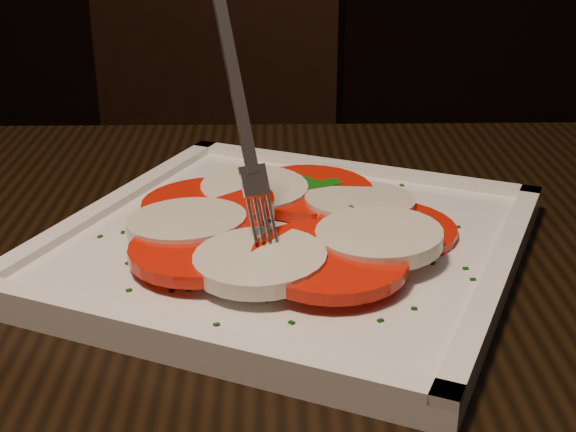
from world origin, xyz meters
name	(u,v)px	position (x,y,z in m)	size (l,w,h in m)	color
chair	(193,190)	(0.10, 0.67, 0.53)	(0.53, 0.53, 0.93)	black
plate	(288,246)	(0.27, -0.01, 0.76)	(0.30, 0.30, 0.01)	white
caprese_salad	(288,223)	(0.27, -0.01, 0.77)	(0.25, 0.24, 0.03)	red
fork	(236,114)	(0.24, -0.03, 0.86)	(0.03, 0.07, 0.14)	white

